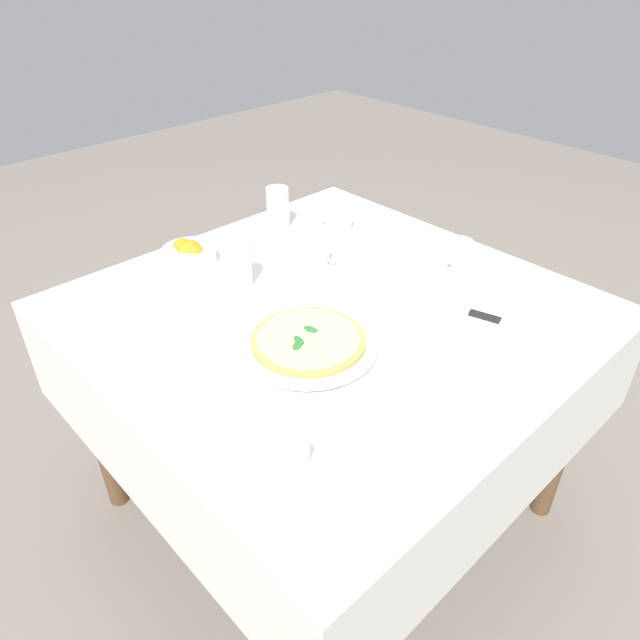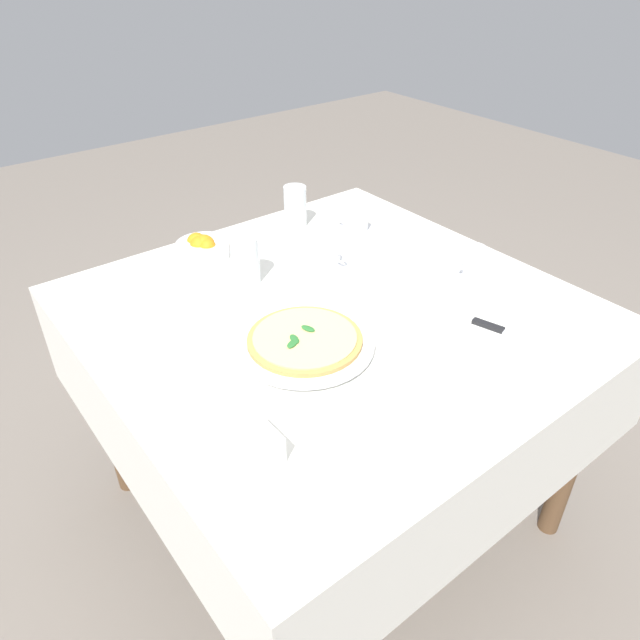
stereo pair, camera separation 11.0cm
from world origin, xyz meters
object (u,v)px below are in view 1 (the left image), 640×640
Objects in this scene: coffee_cup_back_corner at (458,253)px; coffee_cup_right_edge at (316,254)px; citrus_bowl at (189,253)px; menu_card at (292,439)px; water_glass_far_right at (237,265)px; pizza_plate at (308,344)px; coffee_cup_near_right at (339,221)px; pizza at (308,339)px; napkin_folded at (504,327)px; water_glass_far_left at (278,210)px; dinner_knife at (506,323)px.

coffee_cup_right_edge is (-0.28, -0.29, -0.00)m from coffee_cup_back_corner.
menu_card is at bearing -19.55° from citrus_bowl.
pizza_plate is at bearing -9.35° from water_glass_far_right.
menu_card reaches higher than pizza_plate.
coffee_cup_right_edge is at bearing 77.77° from water_glass_far_right.
coffee_cup_back_corner is at bearing 13.29° from coffee_cup_near_right.
menu_card is at bearing -47.95° from pizza.
coffee_cup_right_edge is at bearing 171.64° from napkin_folded.
water_glass_far_left is at bearing 163.58° from coffee_cup_right_edge.
water_glass_far_left is at bearing 164.72° from dinner_knife.
water_glass_far_left is 0.67× the size of dinner_knife.
coffee_cup_back_corner reaches higher than menu_card.
dinner_knife is (0.00, 0.00, 0.01)m from napkin_folded.
coffee_cup_back_corner is 1.03× the size of water_glass_far_left.
coffee_cup_back_corner is 1.01× the size of coffee_cup_near_right.
napkin_folded is 1.66× the size of citrus_bowl.
water_glass_far_right is at bearing -167.93° from dinner_knife.
pizza_plate is 0.01m from pizza.
coffee_cup_right_edge is 0.88× the size of citrus_bowl.
menu_card is (0.21, -0.23, 0.02)m from pizza_plate.
coffee_cup_back_corner is at bearing 57.90° from water_glass_far_right.
coffee_cup_back_corner is 1.46× the size of menu_card.
napkin_folded is (0.26, 0.38, -0.00)m from pizza_plate.
citrus_bowl is (-0.14, -0.45, -0.00)m from coffee_cup_near_right.
menu_card is (0.74, -0.26, 0.00)m from citrus_bowl.
pizza_plate is 1.63× the size of dinner_knife.
coffee_cup_back_corner is 1.02× the size of water_glass_far_right.
water_glass_far_left is at bearing 145.88° from pizza.
coffee_cup_right_edge reaches higher than pizza.
water_glass_far_right is 0.20m from citrus_bowl.
water_glass_far_right is at bearing -169.23° from napkin_folded.
coffee_cup_near_right is 1.44× the size of menu_card.
menu_card is (0.75, -0.60, -0.03)m from water_glass_far_left.
napkin_folded is at bearing -95.46° from menu_card.
napkin_folded is (0.80, 0.01, -0.05)m from water_glass_far_left.
citrus_bowl reaches higher than dinner_knife.
citrus_bowl is at bearing 176.71° from pizza.
coffee_cup_right_edge is 0.56m from napkin_folded.
citrus_bowl is at bearing -172.89° from water_glass_far_right.
menu_card is (0.54, -0.29, -0.03)m from water_glass_far_right.
coffee_cup_back_corner is (-0.01, 0.58, 0.02)m from pizza_plate.
coffee_cup_right_edge is 0.24m from water_glass_far_right.
dinner_knife is at bearing -95.70° from menu_card.
pizza_plate is at bearing -51.32° from coffee_cup_near_right.
menu_card is at bearing -75.00° from coffee_cup_back_corner.
pizza_plate is 0.46m from napkin_folded.
water_glass_far_right reaches higher than coffee_cup_near_right.
citrus_bowl is at bearing -172.69° from dinner_knife.
coffee_cup_near_right is 1.00× the size of water_glass_far_right.
coffee_cup_near_right is 0.19m from water_glass_far_left.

